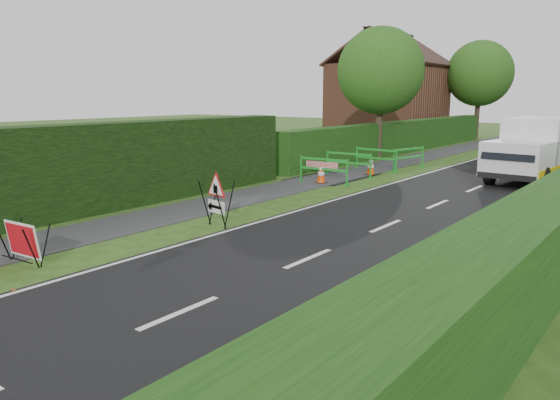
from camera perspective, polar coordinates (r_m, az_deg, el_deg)
The scene contains 18 objects.
ground at distance 11.97m, azimuth -9.79°, elevation -5.15°, with size 120.00×120.00×0.00m, color #254413.
footpath at distance 44.45m, azimuth 22.10°, elevation 5.90°, with size 2.00×90.00×0.02m, color #2D2D30.
hedge_west_near at distance 15.89m, azimuth -22.27°, elevation -1.82°, with size 1.10×18.00×2.50m, color black.
hedge_west_far at distance 32.88m, azimuth 12.72°, elevation 4.93°, with size 1.00×24.00×1.80m, color #14380F.
house_west at distance 42.08m, azimuth 11.18°, elevation 10.20°, with size 7.50×7.40×7.88m.
tree_nw at distance 28.96m, azimuth 10.48°, elevation 13.13°, with size 4.40×4.40×6.70m.
tree_fw at distance 43.84m, azimuth 20.15°, elevation 12.30°, with size 4.80×4.80×7.24m.
red_rect_sign at distance 11.80m, azimuth -25.32°, elevation -3.87°, with size 1.02×0.66×0.84m.
triangle_sign at distance 13.69m, azimuth -6.78°, elevation 0.50°, with size 0.93×0.93×1.18m.
works_van at distance 23.03m, azimuth 25.08°, elevation 4.92°, with size 2.53×5.47×2.42m.
traffic_cone_3 at distance 20.60m, azimuth 4.33°, elevation 2.83°, with size 0.38×0.38×0.79m.
traffic_cone_4 at distance 22.99m, azimuth 9.47°, elevation 3.56°, with size 0.38×0.38×0.79m.
ped_barrier_0 at distance 20.48m, azimuth 4.56°, elevation 3.46°, with size 2.07×0.41×1.00m.
ped_barrier_1 at distance 22.54m, azimuth 7.18°, elevation 4.08°, with size 2.07×0.41×1.00m.
ped_barrier_2 at distance 24.39m, azimuth 10.01°, elevation 4.52°, with size 2.08×0.49×1.00m.
ped_barrier_3 at distance 24.97m, azimuth 13.31°, elevation 4.54°, with size 0.84×2.08×1.00m.
redwhite_plank at distance 22.68m, azimuth 4.38°, elevation 2.57°, with size 1.50×0.04×0.25m, color red.
litter_can at distance 10.37m, azimuth -26.08°, elevation -8.67°, with size 0.07×0.07×0.12m, color #BF7F4C.
Camera 1 is at (8.43, -7.83, 3.28)m, focal length 35.00 mm.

